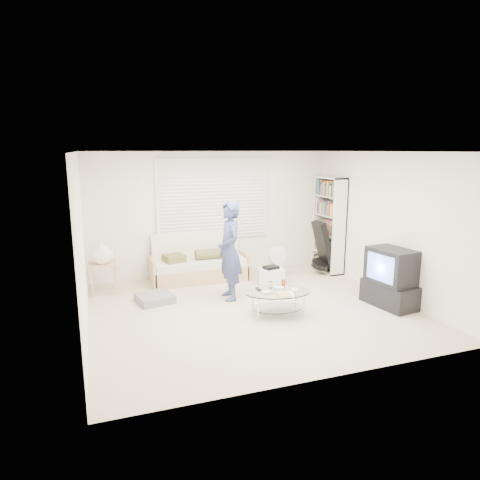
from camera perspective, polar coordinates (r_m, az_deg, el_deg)
name	(u,v)px	position (r m, az deg, el deg)	size (l,w,h in m)	color
ground	(252,310)	(6.99, 1.62, -9.27)	(5.00, 5.00, 0.00)	tan
room_shell	(242,206)	(7.02, 0.31, 4.60)	(5.02, 4.52, 2.51)	white
window_blinds	(214,199)	(8.66, -3.51, 5.44)	(2.32, 0.08, 1.62)	silver
futon_sofa	(199,265)	(8.48, -5.50, -3.33)	(1.88, 0.76, 0.92)	tan
grey_floor_pillow	(155,298)	(7.45, -11.29, -7.60)	(0.56, 0.56, 0.13)	slate
side_table	(102,254)	(7.94, -17.93, -1.81)	(0.49, 0.39, 0.97)	tan
bookshelf	(329,225)	(9.13, 11.74, 2.01)	(0.31, 0.83, 1.98)	white
guitar_case	(323,251)	(8.96, 11.01, -1.44)	(0.44, 0.41, 1.08)	black
floor_fan	(277,259)	(8.63, 4.96, -2.51)	(0.40, 0.26, 0.65)	white
storage_bin	(271,276)	(8.27, 4.12, -4.75)	(0.56, 0.45, 0.34)	white
tv_unit	(390,278)	(7.42, 19.39, -4.86)	(0.59, 0.94, 0.96)	black
coffee_table	(278,296)	(6.70, 5.09, -7.41)	(1.12, 0.81, 0.51)	silver
standing_person	(229,251)	(7.25, -1.41, -1.45)	(0.62, 0.41, 1.70)	#344A6C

